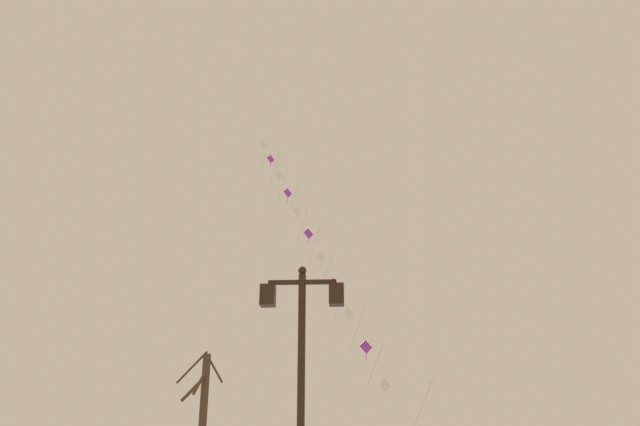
{
  "coord_description": "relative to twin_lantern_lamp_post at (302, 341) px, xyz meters",
  "views": [
    {
      "loc": [
        -0.68,
        -2.15,
        1.46
      ],
      "look_at": [
        -1.84,
        18.82,
        9.55
      ],
      "focal_mm": 33.75,
      "sensor_mm": 36.0,
      "label": 1
    }
  ],
  "objects": [
    {
      "name": "kite_train",
      "position": [
        -0.56,
        12.74,
        5.88
      ],
      "size": [
        7.16,
        10.91,
        16.82
      ],
      "color": "brown",
      "rests_on": "ground_plane"
    },
    {
      "name": "bare_tree",
      "position": [
        -3.87,
        8.71,
        -0.98
      ],
      "size": [
        1.45,
        1.25,
        4.32
      ],
      "color": "#4C3826",
      "rests_on": "ground_plane"
    },
    {
      "name": "twin_lantern_lamp_post",
      "position": [
        0.0,
        0.0,
        0.0
      ],
      "size": [
        1.58,
        0.28,
        4.64
      ],
      "color": "black",
      "rests_on": "ground_plane"
    }
  ]
}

